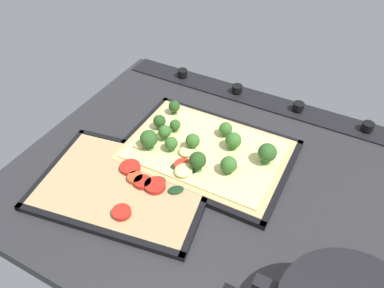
{
  "coord_description": "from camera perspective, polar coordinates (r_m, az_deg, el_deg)",
  "views": [
    {
      "loc": [
        -20.7,
        49.66,
        58.52
      ],
      "look_at": [
        6.16,
        -0.53,
        6.48
      ],
      "focal_mm": 35.14,
      "sensor_mm": 36.0,
      "label": 1
    }
  ],
  "objects": [
    {
      "name": "ground_plane",
      "position": [
        0.81,
        3.71,
        -5.82
      ],
      "size": [
        83.86,
        67.57,
        3.0
      ],
      "primitive_type": "cube",
      "color": "#28282B"
    },
    {
      "name": "stove_control_panel",
      "position": [
        1.01,
        11.2,
        6.46
      ],
      "size": [
        80.5,
        7.0,
        2.6
      ],
      "color": "black",
      "rests_on": "ground_plane"
    },
    {
      "name": "baking_tray_front",
      "position": [
        0.84,
        2.08,
        -1.47
      ],
      "size": [
        37.22,
        26.78,
        1.3
      ],
      "color": "black",
      "rests_on": "ground_plane"
    },
    {
      "name": "broccoli_pizza",
      "position": [
        0.83,
        1.83,
        -0.73
      ],
      "size": [
        34.8,
        24.35,
        6.22
      ],
      "color": "tan",
      "rests_on": "baking_tray_front"
    },
    {
      "name": "baking_tray_back",
      "position": [
        0.78,
        -10.25,
        -6.4
      ],
      "size": [
        38.05,
        29.39,
        1.3
      ],
      "color": "black",
      "rests_on": "ground_plane"
    },
    {
      "name": "veggie_pizza_back",
      "position": [
        0.78,
        -9.71,
        -6.02
      ],
      "size": [
        35.28,
        26.62,
        1.9
      ],
      "color": "tan",
      "rests_on": "baking_tray_back"
    }
  ]
}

